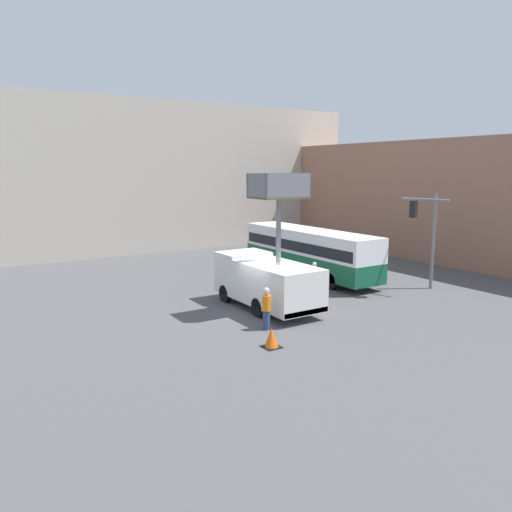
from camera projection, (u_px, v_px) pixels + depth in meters
The scene contains 9 objects.
ground_plane at pixel (261, 314), 23.74m from camera, with size 120.00×120.00×0.00m, color #4C4C4F.
building_backdrop_far at pixel (105, 177), 43.01m from camera, with size 44.00×10.00×12.36m.
building_backdrop_side at pixel (446, 198), 40.46m from camera, with size 10.00×28.00×8.96m.
utility_truck at pixel (267, 278), 24.52m from camera, with size 2.50×6.33×6.65m.
city_bus at pixel (309, 249), 31.78m from camera, with size 2.47×10.98×3.05m.
traffic_light_pole at pixel (426, 226), 27.61m from camera, with size 2.86×2.61×5.50m.
road_worker_near_truck at pixel (266, 309), 21.35m from camera, with size 0.38×0.38×1.86m.
road_worker_directing at pixel (314, 278), 27.59m from camera, with size 0.38×0.38×1.78m.
traffic_cone_near_truck at pixel (272, 338), 19.32m from camera, with size 0.68×0.68×0.78m.
Camera 1 is at (-12.57, -19.15, 6.83)m, focal length 35.00 mm.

